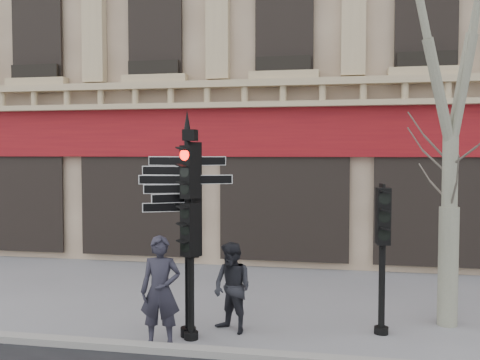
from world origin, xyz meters
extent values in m
plane|color=slate|center=(0.00, 0.00, 0.00)|extent=(80.00, 80.00, 0.00)
cube|color=gray|center=(0.00, -1.40, 0.06)|extent=(80.00, 0.25, 0.12)
cube|color=gray|center=(0.00, 12.50, 9.00)|extent=(28.00, 15.00, 18.00)
cube|color=maroon|center=(0.00, 4.88, 3.60)|extent=(28.00, 0.25, 1.30)
cube|color=tan|center=(0.00, 4.65, 4.57)|extent=(28.00, 0.35, 0.74)
cylinder|color=black|center=(-1.00, -0.61, 1.67)|extent=(0.10, 0.10, 3.34)
cylinder|color=black|center=(-1.00, -0.61, 0.07)|extent=(0.26, 0.26, 0.15)
cone|color=black|center=(-1.00, -0.61, 3.60)|extent=(0.11, 0.11, 0.33)
cylinder|color=black|center=(-0.91, -0.74, 1.58)|extent=(0.11, 0.11, 3.16)
cylinder|color=black|center=(-0.91, -0.74, 0.06)|extent=(0.23, 0.23, 0.13)
cube|color=black|center=(-0.91, -0.74, 1.83)|extent=(0.45, 0.39, 0.86)
cube|color=black|center=(-0.91, -0.74, 2.75)|extent=(0.45, 0.39, 0.86)
sphere|color=#FF0C05|center=(-0.91, -0.74, 2.98)|extent=(0.18, 0.18, 0.18)
cube|color=black|center=(-0.91, -0.74, 3.35)|extent=(0.27, 0.31, 0.18)
cylinder|color=black|center=(2.18, 0.12, 1.24)|extent=(0.12, 0.12, 2.48)
cylinder|color=black|center=(2.18, 0.12, 0.07)|extent=(0.26, 0.26, 0.14)
cube|color=black|center=(2.18, 0.12, 2.01)|extent=(0.44, 0.33, 0.94)
cylinder|color=gray|center=(3.36, 0.81, 1.05)|extent=(0.35, 0.35, 2.11)
cylinder|color=gray|center=(3.36, 0.81, 2.68)|extent=(0.27, 0.27, 1.34)
imported|color=#201F2A|center=(-1.30, -1.11, 0.88)|extent=(0.69, 0.51, 1.75)
imported|color=black|center=(-0.32, -0.27, 0.77)|extent=(0.94, 0.89, 1.54)
camera|label=1|loc=(1.50, -9.06, 3.07)|focal=40.00mm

